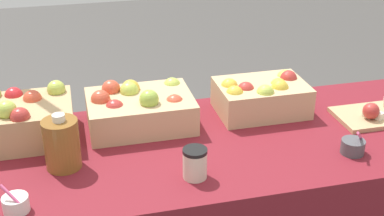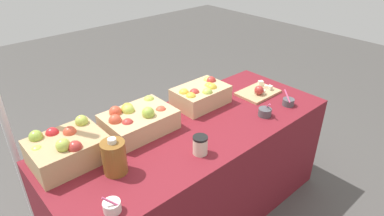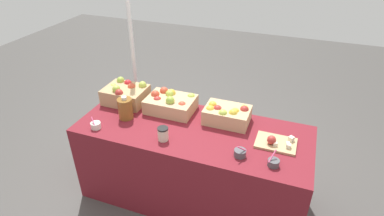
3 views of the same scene
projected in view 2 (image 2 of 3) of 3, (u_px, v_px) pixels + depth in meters
name	position (u px, v px, depth m)	size (l,w,h in m)	color
ground_plane	(195.00, 211.00, 2.43)	(10.00, 10.00, 0.00)	#474442
table	(195.00, 172.00, 2.25)	(1.90, 0.76, 0.74)	maroon
apple_crate_left	(67.00, 149.00, 1.73)	(0.37, 0.29, 0.20)	tan
apple_crate_middle	(138.00, 120.00, 2.00)	(0.41, 0.30, 0.18)	tan
apple_crate_right	(201.00, 95.00, 2.29)	(0.37, 0.26, 0.16)	tan
cutting_board_front	(259.00, 92.00, 2.46)	(0.30, 0.21, 0.09)	tan
sample_bowl_near	(112.00, 206.00, 1.45)	(0.08, 0.08, 0.10)	silver
sample_bowl_mid	(288.00, 102.00, 2.30)	(0.08, 0.09, 0.11)	#4C4C51
sample_bowl_far	(265.00, 112.00, 2.18)	(0.09, 0.09, 0.11)	#4C4C51
cider_jug	(114.00, 157.00, 1.65)	(0.12, 0.12, 0.20)	brown
coffee_cup	(200.00, 145.00, 1.81)	(0.08, 0.08, 0.11)	beige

